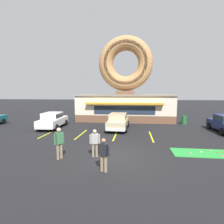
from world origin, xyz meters
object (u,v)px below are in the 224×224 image
(car_champagne, at_px, (118,121))
(trash_bin, at_px, (184,120))
(pedestrian_hooded_kid, at_px, (104,153))
(golf_ball, at_px, (201,153))
(pedestrian_blue_sweater_man, at_px, (59,142))
(car_white, at_px, (53,120))
(pedestrian_leather_jacket_man, at_px, (95,142))

(car_champagne, xyz_separation_m, trash_bin, (7.28, 3.83, -0.37))
(car_champagne, xyz_separation_m, pedestrian_hooded_kid, (0.15, -9.32, -0.02))
(golf_ball, height_order, pedestrian_blue_sweater_man, pedestrian_blue_sweater_man)
(pedestrian_hooded_kid, bearing_deg, golf_ball, 29.93)
(pedestrian_hooded_kid, distance_m, trash_bin, 14.96)
(pedestrian_hooded_kid, height_order, trash_bin, pedestrian_hooded_kid)
(car_white, bearing_deg, pedestrian_hooded_kid, -53.29)
(pedestrian_blue_sweater_man, relative_size, pedestrian_hooded_kid, 1.12)
(pedestrian_blue_sweater_man, relative_size, pedestrian_leather_jacket_man, 1.11)
(car_champagne, bearing_deg, pedestrian_hooded_kid, -89.06)
(pedestrian_blue_sweater_man, height_order, pedestrian_leather_jacket_man, pedestrian_blue_sweater_man)
(car_champagne, height_order, car_white, same)
(pedestrian_blue_sweater_man, distance_m, pedestrian_leather_jacket_man, 1.93)
(car_white, relative_size, pedestrian_blue_sweater_man, 2.67)
(pedestrian_hooded_kid, bearing_deg, pedestrian_blue_sweater_man, 155.32)
(car_white, distance_m, trash_bin, 14.55)
(pedestrian_hooded_kid, xyz_separation_m, trash_bin, (7.13, 13.15, -0.36))
(car_champagne, xyz_separation_m, pedestrian_blue_sweater_man, (-2.51, -8.10, 0.10))
(car_champagne, distance_m, car_white, 6.73)
(car_white, height_order, pedestrian_leather_jacket_man, car_white)
(golf_ball, relative_size, pedestrian_hooded_kid, 0.03)
(car_champagne, distance_m, pedestrian_blue_sweater_man, 8.47)
(car_white, distance_m, pedestrian_leather_jacket_man, 9.60)
(pedestrian_leather_jacket_man, bearing_deg, pedestrian_hooded_kid, -65.52)
(car_champagne, bearing_deg, pedestrian_blue_sweater_man, -107.20)
(golf_ball, bearing_deg, pedestrian_hooded_kid, -150.07)
(golf_ball, bearing_deg, pedestrian_leather_jacket_man, -168.12)
(car_white, xyz_separation_m, trash_bin, (14.01, 3.92, -0.37))
(pedestrian_hooded_kid, relative_size, trash_bin, 1.60)
(car_white, distance_m, pedestrian_hooded_kid, 11.51)
(trash_bin, bearing_deg, pedestrian_leather_jacket_man, -124.95)
(car_white, bearing_deg, pedestrian_blue_sweater_man, -62.20)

